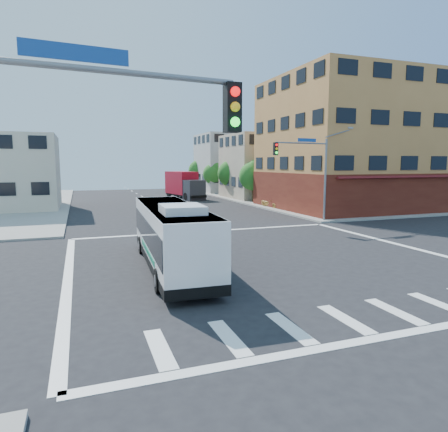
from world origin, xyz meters
name	(u,v)px	position (x,y,z in m)	size (l,w,h in m)	color
ground	(265,260)	(0.00, 0.00, 0.00)	(120.00, 120.00, 0.00)	black
sidewalk_ne	(366,194)	(35.00, 35.00, 0.07)	(50.00, 50.00, 0.15)	gray
corner_building_ne	(357,155)	(19.99, 18.48, 5.89)	(18.10, 15.44, 14.00)	#B67C41
building_east_near	(269,167)	(16.98, 33.98, 4.51)	(12.06, 10.06, 9.00)	tan
building_east_far	(234,163)	(16.98, 47.98, 5.01)	(12.06, 10.06, 10.00)	#A7A8A2
signal_mast_ne	(309,163)	(9.08, 10.62, 4.98)	(7.91, 1.13, 8.07)	slate
signal_mast_sw	(64,162)	(-9.08, -10.64, 4.98)	(7.91, 1.01, 8.07)	slate
street_tree_a	(254,174)	(11.90, 27.92, 3.59)	(3.60, 3.60, 5.53)	#342413
street_tree_b	(231,172)	(11.90, 35.92, 3.75)	(3.80, 3.80, 5.79)	#342413
street_tree_c	(214,173)	(11.90, 43.92, 3.46)	(3.40, 3.40, 5.29)	#342413
street_tree_d	(200,169)	(11.90, 51.92, 3.88)	(4.00, 4.00, 6.03)	#342413
transit_bus	(172,235)	(-4.85, 0.14, 1.61)	(2.98, 11.25, 3.30)	black
box_truck	(184,186)	(5.10, 36.77, 1.84)	(4.04, 8.77, 3.80)	#2A2A2F
parked_car	(275,202)	(11.69, 21.75, 0.70)	(1.64, 4.09, 1.39)	#BC8C3B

